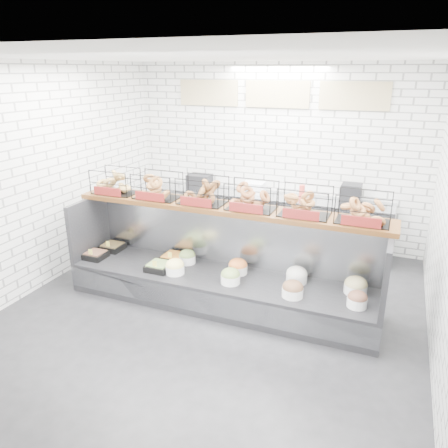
% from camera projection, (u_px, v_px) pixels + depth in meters
% --- Properties ---
extents(ground, '(5.50, 5.50, 0.00)m').
position_uv_depth(ground, '(211.00, 314.00, 5.45)').
color(ground, black).
rests_on(ground, ground).
extents(room_shell, '(5.02, 5.51, 3.01)m').
position_uv_depth(room_shell, '(229.00, 141.00, 5.28)').
color(room_shell, silver).
rests_on(room_shell, ground).
extents(display_case, '(4.00, 0.90, 1.20)m').
position_uv_depth(display_case, '(222.00, 279.00, 5.64)').
color(display_case, black).
rests_on(display_case, ground).
extents(bagel_shelf, '(4.10, 0.50, 0.40)m').
position_uv_depth(bagel_shelf, '(226.00, 196.00, 5.44)').
color(bagel_shelf, '#3C210C').
rests_on(bagel_shelf, display_case).
extents(prep_counter, '(4.00, 0.60, 1.20)m').
position_uv_depth(prep_counter, '(268.00, 219.00, 7.42)').
color(prep_counter, '#93969B').
rests_on(prep_counter, ground).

